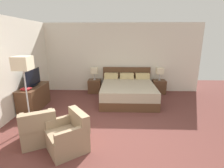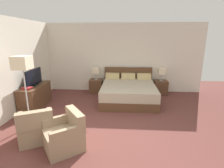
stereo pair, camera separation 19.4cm
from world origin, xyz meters
name	(u,v)px [view 2 (the right image)]	position (x,y,z in m)	size (l,w,h in m)	color
ground_plane	(108,146)	(0.00, 0.00, 0.00)	(11.56, 11.56, 0.00)	brown
wall_back	(117,58)	(0.00, 3.88, 1.35)	(6.71, 0.06, 2.69)	silver
wall_left	(16,67)	(-2.78, 1.63, 1.35)	(0.06, 5.65, 2.69)	silver
bed	(128,91)	(0.47, 2.80, 0.31)	(1.89, 2.14, 1.00)	brown
nightstand_left	(96,86)	(-0.81, 3.57, 0.26)	(0.49, 0.44, 0.52)	brown
nightstand_right	(161,87)	(1.74, 3.57, 0.26)	(0.49, 0.44, 0.52)	brown
table_lamp_left	(96,71)	(-0.81, 3.57, 0.89)	(0.26, 0.26, 0.48)	#B7B7BC
table_lamp_right	(162,71)	(1.74, 3.57, 0.89)	(0.26, 0.26, 0.48)	#B7B7BC
dresser	(35,96)	(-2.48, 1.93, 0.37)	(0.51, 1.31, 0.71)	brown
tv	(34,78)	(-2.47, 1.96, 0.95)	(0.18, 0.93, 0.50)	black
book_red_cover	(26,89)	(-2.50, 1.53, 0.73)	(0.20, 0.14, 0.03)	#B7282D
book_blue_cover	(27,88)	(-2.47, 1.53, 0.76)	(0.24, 0.20, 0.03)	#B7282D
armchair_by_window	(36,128)	(-1.55, 0.13, 0.28)	(0.92, 0.93, 0.76)	#9E8466
armchair_companion	(65,135)	(-0.84, -0.10, 0.28)	(0.96, 0.96, 0.76)	#9E8466
floor_lamp	(23,67)	(-2.02, 0.71, 1.50)	(0.36, 0.36, 1.75)	#B7B7BC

